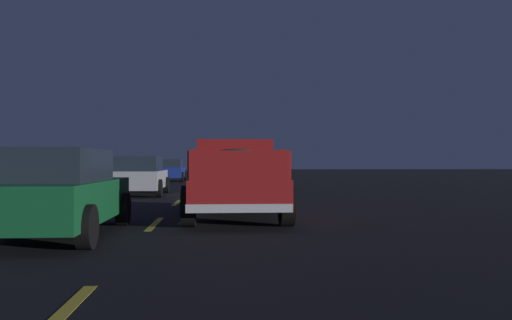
# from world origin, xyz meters

# --- Properties ---
(ground) EXTENTS (144.00, 144.00, 0.00)m
(ground) POSITION_xyz_m (27.00, 0.00, 0.00)
(ground) COLOR black
(sidewalk_shoulder) EXTENTS (108.00, 4.00, 0.12)m
(sidewalk_shoulder) POSITION_xyz_m (27.00, 7.45, 0.06)
(sidewalk_shoulder) COLOR gray
(sidewalk_shoulder) RESTS_ON ground
(lane_markings) EXTENTS (108.00, 7.04, 0.01)m
(lane_markings) POSITION_xyz_m (30.41, 3.07, 0.00)
(lane_markings) COLOR yellow
(lane_markings) RESTS_ON ground
(pickup_truck) EXTENTS (5.43, 2.30, 1.87)m
(pickup_truck) POSITION_xyz_m (11.85, -3.50, 0.98)
(pickup_truck) COLOR maroon
(pickup_truck) RESTS_ON ground
(sedan_silver) EXTENTS (4.41, 2.04, 1.54)m
(sedan_silver) POSITION_xyz_m (20.50, 0.03, 0.78)
(sedan_silver) COLOR #B2B5BA
(sedan_silver) RESTS_ON ground
(sedan_blue) EXTENTS (4.42, 2.05, 1.54)m
(sedan_blue) POSITION_xyz_m (36.02, 0.23, 0.78)
(sedan_blue) COLOR navy
(sedan_blue) RESTS_ON ground
(sedan_green) EXTENTS (4.40, 2.02, 1.54)m
(sedan_green) POSITION_xyz_m (8.82, -0.22, 0.78)
(sedan_green) COLOR #14592D
(sedan_green) RESTS_ON ground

